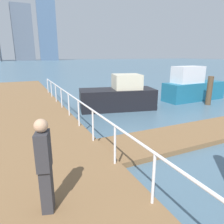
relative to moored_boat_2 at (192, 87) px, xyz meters
name	(u,v)px	position (x,y,z in m)	size (l,w,h in m)	color
ground_plane	(95,98)	(-6.21, 3.52, -0.93)	(300.00, 300.00, 0.00)	slate
boardwalk_railing	(154,164)	(-9.36, -8.17, 0.30)	(0.06, 26.57, 1.08)	white
dock_piling_4	(209,91)	(-0.14, -1.58, 0.00)	(0.35, 0.35, 1.86)	brown
moored_boat_2	(192,87)	(0.00, 0.00, 0.00)	(4.85, 1.65, 2.43)	#1E6B8C
moored_boat_5	(119,96)	(-5.97, -0.06, -0.15)	(4.71, 2.72, 2.07)	black
pedestrian_0	(45,165)	(-11.19, -7.50, 0.38)	(0.31, 0.41, 1.76)	#333338
skyline_tower_3	(23,33)	(-4.47, 132.54, 15.22)	(11.39, 7.05, 32.31)	slate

